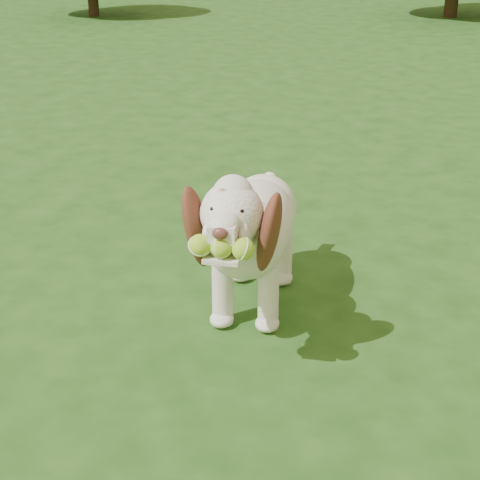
% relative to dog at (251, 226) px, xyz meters
% --- Properties ---
extents(ground, '(80.00, 80.00, 0.00)m').
position_rel_dog_xyz_m(ground, '(-0.10, -0.16, -0.39)').
color(ground, '#1C3F12').
rests_on(ground, ground).
extents(dog, '(0.53, 1.13, 0.74)m').
position_rel_dog_xyz_m(dog, '(0.00, 0.00, 0.00)').
color(dog, white).
rests_on(dog, ground).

